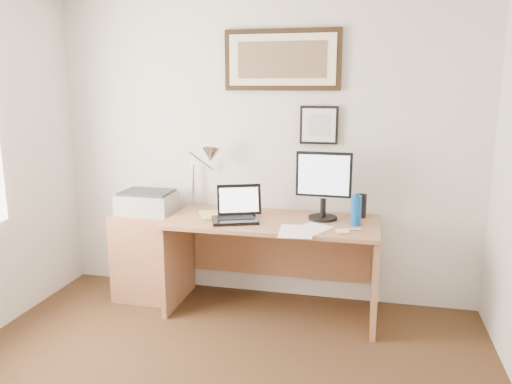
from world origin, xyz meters
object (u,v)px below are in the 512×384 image
(desk, at_px, (274,246))
(lcd_monitor, at_px, (324,182))
(side_cabinet, at_px, (148,255))
(printer, at_px, (147,202))
(laptop, at_px, (236,213))
(water_bottle, at_px, (356,211))
(book, at_px, (201,216))

(desk, distance_m, lcd_monitor, 0.64)
(side_cabinet, height_order, lcd_monitor, lcd_monitor)
(side_cabinet, height_order, printer, printer)
(laptop, height_order, printer, laptop)
(water_bottle, height_order, desk, water_bottle)
(book, distance_m, lcd_monitor, 0.99)
(water_bottle, height_order, printer, water_bottle)
(desk, xyz_separation_m, lcd_monitor, (0.37, 0.02, 0.53))
(lcd_monitor, bearing_deg, desk, -176.83)
(book, distance_m, printer, 0.52)
(book, relative_size, desk, 0.16)
(desk, relative_size, laptop, 3.94)
(laptop, distance_m, printer, 0.81)
(laptop, xyz_separation_m, printer, (-0.80, 0.14, 0.01))
(printer, bearing_deg, side_cabinet, -102.08)
(side_cabinet, xyz_separation_m, water_bottle, (1.69, -0.05, 0.50))
(lcd_monitor, bearing_deg, water_bottle, -22.51)
(side_cabinet, relative_size, printer, 1.66)
(desk, bearing_deg, lcd_monitor, 3.17)
(desk, relative_size, printer, 3.64)
(book, xyz_separation_m, laptop, (0.29, -0.02, 0.05))
(side_cabinet, bearing_deg, laptop, -7.83)
(side_cabinet, xyz_separation_m, printer, (0.01, 0.03, 0.45))
(side_cabinet, relative_size, desk, 0.46)
(side_cabinet, relative_size, laptop, 1.80)
(water_bottle, bearing_deg, lcd_monitor, 157.49)
(water_bottle, xyz_separation_m, book, (-1.18, -0.04, -0.10))
(side_cabinet, distance_m, printer, 0.45)
(water_bottle, xyz_separation_m, laptop, (-0.89, -0.06, -0.05))
(water_bottle, xyz_separation_m, lcd_monitor, (-0.25, 0.10, 0.18))
(desk, bearing_deg, water_bottle, -7.66)
(laptop, bearing_deg, desk, 28.43)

